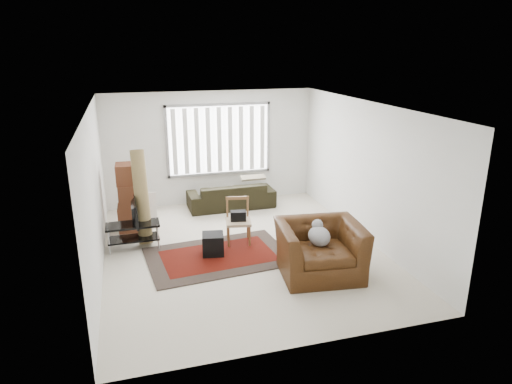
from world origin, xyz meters
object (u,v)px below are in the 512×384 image
tv_stand (133,231)px  side_chair (238,219)px  sofa (231,192)px  moving_boxes (131,199)px  armchair (320,246)px

tv_stand → side_chair: side_chair is taller
tv_stand → side_chair: bearing=-8.8°
side_chair → sofa: bearing=90.8°
sofa → side_chair: 2.09m
moving_boxes → sofa: 2.43m
tv_stand → side_chair: 2.00m
side_chair → armchair: bearing=-48.4°
moving_boxes → sofa: (2.29, 0.77, -0.27)m
side_chair → moving_boxes: bearing=156.7°
moving_boxes → tv_stand: bearing=-90.7°
armchair → moving_boxes: bearing=142.2°
moving_boxes → armchair: moving_boxes is taller
armchair → side_chair: bearing=128.4°
tv_stand → armchair: bearing=-33.1°
tv_stand → side_chair: size_ratio=1.11×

